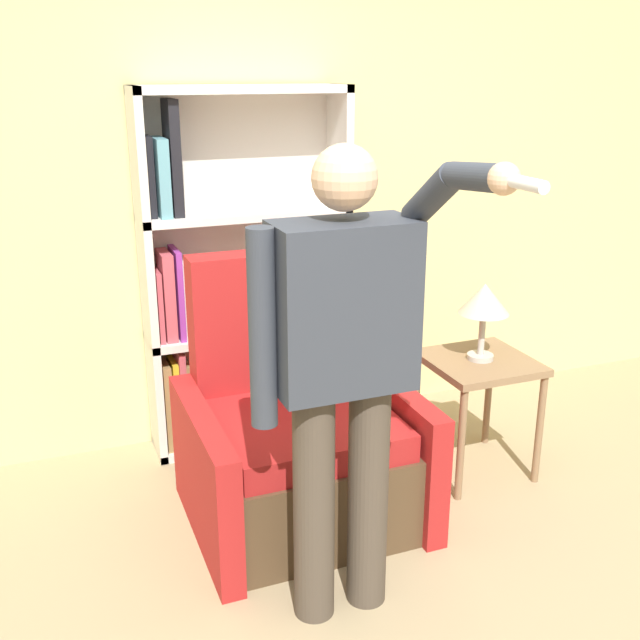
# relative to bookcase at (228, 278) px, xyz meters

# --- Properties ---
(wall_back) EXTENTS (8.00, 0.06, 2.80)m
(wall_back) POSITION_rel_bookcase_xyz_m (0.31, 0.16, 0.48)
(wall_back) COLOR #DBCC84
(wall_back) RESTS_ON ground_plane
(bookcase) EXTENTS (1.06, 0.28, 1.87)m
(bookcase) POSITION_rel_bookcase_xyz_m (0.00, 0.00, 0.00)
(bookcase) COLOR silver
(bookcase) RESTS_ON ground_plane
(armchair) EXTENTS (0.99, 0.89, 1.16)m
(armchair) POSITION_rel_bookcase_xyz_m (0.09, -0.79, -0.56)
(armchair) COLOR #4C3823
(armchair) RESTS_ON ground_plane
(person_standing) EXTENTS (0.62, 0.78, 1.72)m
(person_standing) POSITION_rel_bookcase_xyz_m (0.02, -1.48, 0.08)
(person_standing) COLOR #473D33
(person_standing) RESTS_ON ground_plane
(side_table) EXTENTS (0.50, 0.50, 0.60)m
(side_table) POSITION_rel_bookcase_xyz_m (1.05, -0.77, -0.41)
(side_table) COLOR #846647
(side_table) RESTS_ON ground_plane
(table_lamp) EXTENTS (0.24, 0.24, 0.38)m
(table_lamp) POSITION_rel_bookcase_xyz_m (1.05, -0.77, -0.03)
(table_lamp) COLOR #B7B2A8
(table_lamp) RESTS_ON side_table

